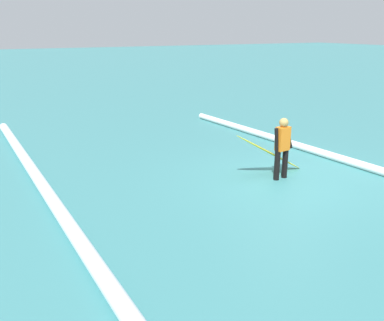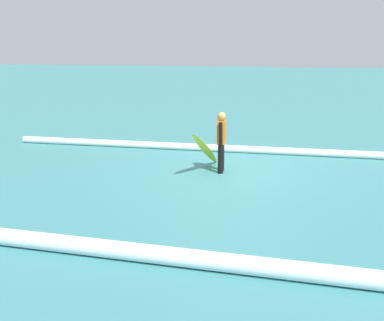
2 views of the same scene
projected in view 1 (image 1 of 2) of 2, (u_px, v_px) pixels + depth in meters
The scene contains 5 objects.
ground_plane at pixel (289, 181), 10.12m from camera, with size 147.80×147.80×0.00m, color teal.
surfer at pixel (282, 145), 10.01m from camera, with size 0.24×0.62×1.52m.
surfboard at pixel (270, 153), 10.40m from camera, with size 0.30×2.06×1.18m.
wave_crest_foreground at pixel (364, 166), 10.86m from camera, with size 0.21×0.21×15.40m, color white.
wave_crest_midground at pixel (83, 246), 6.81m from camera, with size 0.27×0.27×20.01m, color white.
Camera 1 is at (-7.24, 6.58, 3.55)m, focal length 38.86 mm.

